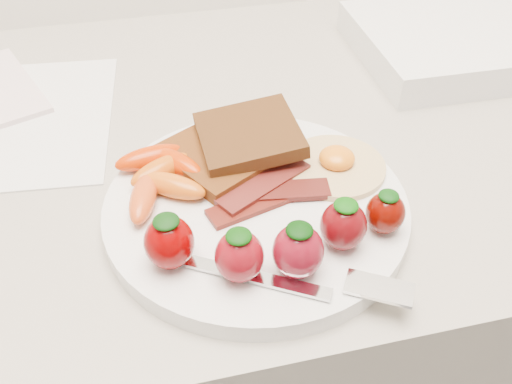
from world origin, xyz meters
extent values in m
cube|color=gray|center=(0.00, 1.70, 0.45)|extent=(2.00, 0.60, 0.90)
cylinder|color=white|center=(0.00, 1.55, 0.91)|extent=(0.27, 0.27, 0.02)
cube|color=black|center=(-0.02, 1.62, 0.93)|extent=(0.13, 0.13, 0.01)
cube|color=black|center=(0.01, 1.62, 0.94)|extent=(0.09, 0.09, 0.02)
cylinder|color=beige|center=(0.08, 1.58, 0.92)|extent=(0.12, 0.12, 0.01)
ellipsoid|color=orange|center=(0.08, 1.58, 0.93)|extent=(0.04, 0.04, 0.02)
cube|color=#450407|center=(0.00, 1.55, 0.92)|extent=(0.10, 0.05, 0.00)
cube|color=#360806|center=(0.02, 1.56, 0.92)|extent=(0.10, 0.04, 0.00)
cube|color=#4F1214|center=(0.01, 1.57, 0.92)|extent=(0.10, 0.07, 0.00)
ellipsoid|color=#C1510B|center=(-0.08, 1.60, 0.93)|extent=(0.07, 0.05, 0.02)
ellipsoid|color=#C9570F|center=(-0.07, 1.58, 0.93)|extent=(0.07, 0.06, 0.02)
ellipsoid|color=#C94717|center=(-0.10, 1.57, 0.93)|extent=(0.04, 0.07, 0.02)
ellipsoid|color=#C02E00|center=(-0.06, 1.61, 0.93)|extent=(0.06, 0.06, 0.02)
ellipsoid|color=#BF2B00|center=(-0.09, 1.62, 0.93)|extent=(0.07, 0.04, 0.02)
ellipsoid|color=#6B0000|center=(-0.08, 1.50, 0.94)|extent=(0.04, 0.04, 0.04)
ellipsoid|color=black|center=(-0.08, 1.50, 0.96)|extent=(0.02, 0.02, 0.01)
ellipsoid|color=maroon|center=(-0.03, 1.47, 0.94)|extent=(0.04, 0.04, 0.04)
ellipsoid|color=#083605|center=(-0.03, 1.47, 0.96)|extent=(0.02, 0.02, 0.01)
ellipsoid|color=maroon|center=(0.01, 1.47, 0.94)|extent=(0.04, 0.04, 0.04)
ellipsoid|color=black|center=(0.01, 1.47, 0.96)|extent=(0.02, 0.02, 0.01)
ellipsoid|color=#54060A|center=(0.05, 1.49, 0.94)|extent=(0.04, 0.04, 0.04)
ellipsoid|color=#0A4906|center=(0.05, 1.49, 0.96)|extent=(0.02, 0.02, 0.01)
ellipsoid|color=#4E0600|center=(0.09, 1.49, 0.94)|extent=(0.03, 0.03, 0.04)
ellipsoid|color=#083408|center=(0.09, 1.49, 0.95)|extent=(0.02, 0.02, 0.01)
cube|color=silver|center=(-0.02, 1.47, 0.92)|extent=(0.11, 0.07, 0.00)
cube|color=silver|center=(0.07, 1.43, 0.92)|extent=(0.06, 0.05, 0.00)
cube|color=silver|center=(-0.21, 1.76, 0.90)|extent=(0.21, 0.27, 0.00)
cube|color=white|center=(0.33, 1.79, 0.92)|extent=(0.27, 0.22, 0.04)
camera|label=1|loc=(-0.09, 1.19, 1.26)|focal=40.00mm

